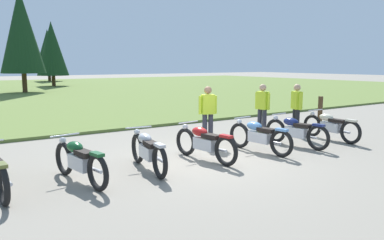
{
  "coord_description": "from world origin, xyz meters",
  "views": [
    {
      "loc": [
        -5.3,
        -7.25,
        2.31
      ],
      "look_at": [
        0.0,
        0.6,
        0.9
      ],
      "focal_mm": 35.57,
      "sensor_mm": 36.0,
      "label": 1
    }
  ],
  "objects": [
    {
      "name": "motorcycle_red",
      "position": [
        -0.06,
        -0.02,
        0.44
      ],
      "size": [
        0.64,
        2.1,
        0.88
      ],
      "color": "black",
      "rests_on": "ground"
    },
    {
      "name": "rider_with_back_turned",
      "position": [
        1.11,
        1.44,
        0.95
      ],
      "size": [
        0.53,
        0.31,
        1.67
      ],
      "color": "#2D2D38",
      "rests_on": "ground"
    },
    {
      "name": "grass_moorland",
      "position": [
        0.0,
        26.86,
        0.05
      ],
      "size": [
        80.0,
        44.0,
        0.1
      ],
      "primitive_type": "cube",
      "color": "#5B7033",
      "rests_on": "ground"
    },
    {
      "name": "rider_checking_bike",
      "position": [
        3.22,
        1.4,
        0.95
      ],
      "size": [
        0.28,
        0.54,
        1.67
      ],
      "color": "#2D2D38",
      "rests_on": "ground"
    },
    {
      "name": "motorcycle_sky_blue",
      "position": [
        1.63,
        -0.13,
        0.44
      ],
      "size": [
        0.62,
        2.1,
        0.88
      ],
      "color": "black",
      "rests_on": "ground"
    },
    {
      "name": "motorcycle_british_green",
      "position": [
        -3.09,
        -0.05,
        0.44
      ],
      "size": [
        0.66,
        2.09,
        0.88
      ],
      "color": "black",
      "rests_on": "ground"
    },
    {
      "name": "motorcycle_navy",
      "position": [
        2.99,
        -0.17,
        0.44
      ],
      "size": [
        0.62,
        2.1,
        0.88
      ],
      "color": "black",
      "rests_on": "ground"
    },
    {
      "name": "rider_in_hivis_vest",
      "position": [
        4.16,
        0.83,
        0.95
      ],
      "size": [
        0.34,
        0.52,
        1.67
      ],
      "color": "black",
      "rests_on": "ground"
    },
    {
      "name": "motorcycle_cream",
      "position": [
        4.55,
        -0.17,
        0.44
      ],
      "size": [
        0.62,
        2.1,
        0.88
      ],
      "color": "black",
      "rests_on": "ground"
    },
    {
      "name": "trail_marker_post",
      "position": [
        6.25,
        1.52,
        0.57
      ],
      "size": [
        0.12,
        0.12,
        1.13
      ],
      "primitive_type": "cube",
      "color": "#47331E",
      "rests_on": "ground"
    },
    {
      "name": "ground_plane",
      "position": [
        0.0,
        0.0,
        0.0
      ],
      "size": [
        140.0,
        140.0,
        0.0
      ],
      "primitive_type": "plane",
      "color": "gray"
    },
    {
      "name": "motorcycle_silver",
      "position": [
        -1.58,
        -0.02,
        0.44
      ],
      "size": [
        0.62,
        2.1,
        0.88
      ],
      "color": "black",
      "rests_on": "ground"
    }
  ]
}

